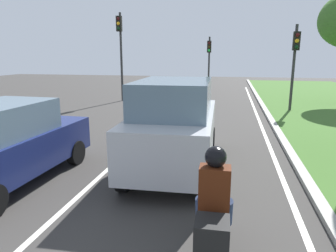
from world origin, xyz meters
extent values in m
plane|color=#383533|center=(0.00, 14.00, 0.00)|extent=(60.00, 60.00, 0.00)
cube|color=silver|center=(-0.70, 14.00, 0.00)|extent=(0.12, 32.00, 0.01)
cube|color=silver|center=(3.60, 14.00, 0.00)|extent=(0.12, 32.00, 0.01)
cube|color=#9E9B93|center=(4.10, 14.00, 0.06)|extent=(0.24, 48.00, 0.12)
cube|color=#B7BABF|center=(0.96, 8.55, 0.93)|extent=(2.06, 4.57, 1.10)
cube|color=slate|center=(0.97, 8.40, 1.88)|extent=(1.80, 2.76, 0.80)
cylinder|color=black|center=(0.03, 10.05, 0.38)|extent=(0.25, 0.77, 0.76)
cylinder|color=black|center=(1.78, 10.11, 0.38)|extent=(0.25, 0.77, 0.76)
cylinder|color=black|center=(0.14, 6.99, 0.38)|extent=(0.25, 0.77, 0.76)
cylinder|color=black|center=(1.89, 7.06, 0.38)|extent=(0.25, 0.77, 0.76)
cube|color=navy|center=(-2.55, 6.91, 0.74)|extent=(1.91, 4.36, 0.84)
cube|color=slate|center=(-2.55, 6.81, 1.51)|extent=(1.64, 2.16, 0.70)
cylinder|color=black|center=(-3.31, 8.40, 0.32)|extent=(0.24, 0.65, 0.64)
cylinder|color=black|center=(-1.69, 8.34, 0.32)|extent=(0.24, 0.65, 0.64)
cube|color=black|center=(2.16, 4.90, 0.58)|extent=(0.31, 1.40, 0.36)
ellipsoid|color=black|center=(2.15, 5.25, 0.80)|extent=(0.29, 0.51, 0.24)
cube|color=black|center=(2.17, 4.35, 0.85)|extent=(0.41, 0.41, 0.32)
cylinder|color=black|center=(2.15, 5.60, 0.30)|extent=(0.11, 0.60, 0.60)
cube|color=#4C1E0C|center=(2.16, 4.85, 1.18)|extent=(0.40, 0.27, 0.60)
sphere|color=black|center=(2.16, 4.88, 1.60)|extent=(0.28, 0.28, 0.28)
cylinder|color=navy|center=(1.99, 4.97, 0.80)|extent=(0.17, 0.30, 0.45)
cylinder|color=navy|center=(2.33, 4.98, 0.80)|extent=(0.17, 0.30, 0.45)
cylinder|color=#2D2D2D|center=(5.35, 17.96, 2.17)|extent=(0.14, 0.14, 4.35)
cube|color=black|center=(5.35, 17.76, 3.54)|extent=(0.32, 0.24, 0.90)
sphere|color=#3F0F0F|center=(5.35, 17.63, 3.82)|extent=(0.20, 0.20, 0.20)
sphere|color=#F2AD19|center=(5.35, 17.63, 3.54)|extent=(0.20, 0.20, 0.20)
sphere|color=black|center=(5.35, 17.63, 3.26)|extent=(0.20, 0.20, 0.20)
cylinder|color=#2D2D2D|center=(-4.51, 19.87, 2.69)|extent=(0.14, 0.14, 5.39)
cube|color=black|center=(-4.51, 19.67, 4.71)|extent=(0.32, 0.24, 0.90)
sphere|color=#3F0F0F|center=(-4.51, 19.54, 4.99)|extent=(0.20, 0.20, 0.20)
sphere|color=#F2AD19|center=(-4.51, 19.54, 4.71)|extent=(0.20, 0.20, 0.20)
sphere|color=black|center=(-4.51, 19.54, 4.43)|extent=(0.20, 0.20, 0.20)
cylinder|color=#2D2D2D|center=(0.47, 26.39, 2.13)|extent=(0.14, 0.14, 4.27)
cube|color=black|center=(0.47, 26.19, 3.50)|extent=(0.32, 0.24, 0.90)
sphere|color=#3F0F0F|center=(0.47, 26.06, 3.78)|extent=(0.20, 0.20, 0.20)
sphere|color=#382B0C|center=(0.47, 26.06, 3.50)|extent=(0.20, 0.20, 0.20)
sphere|color=green|center=(0.47, 26.06, 3.22)|extent=(0.20, 0.20, 0.20)
camera|label=1|loc=(2.31, 1.11, 2.86)|focal=33.04mm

